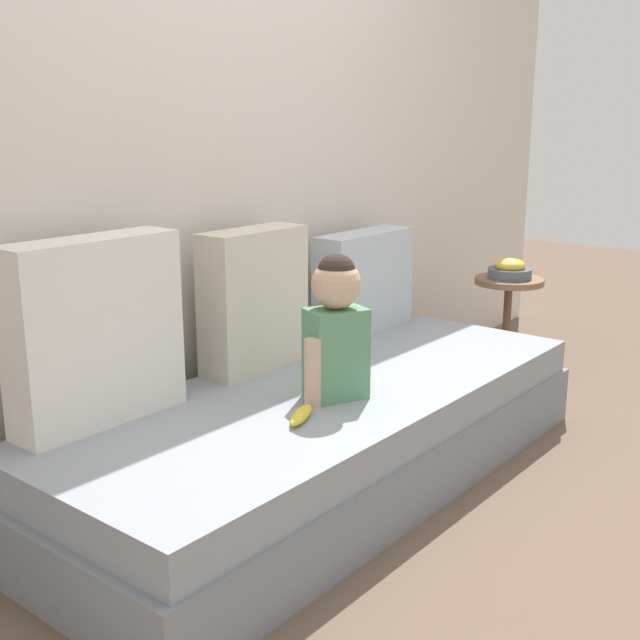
% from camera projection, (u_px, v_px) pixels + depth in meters
% --- Properties ---
extents(ground_plane, '(12.00, 12.00, 0.00)m').
position_uv_depth(ground_plane, '(326.00, 479.00, 2.92)').
color(ground_plane, brown).
extents(back_wall, '(5.47, 0.10, 2.23)m').
position_uv_depth(back_wall, '(207.00, 166.00, 3.00)').
color(back_wall, silver).
rests_on(back_wall, ground).
extents(couch, '(2.27, 0.89, 0.36)m').
position_uv_depth(couch, '(326.00, 434.00, 2.88)').
color(couch, gray).
rests_on(couch, ground).
extents(throw_pillow_left, '(0.56, 0.16, 0.58)m').
position_uv_depth(throw_pillow_left, '(96.00, 332.00, 2.44)').
color(throw_pillow_left, silver).
rests_on(throw_pillow_left, couch).
extents(throw_pillow_center, '(0.44, 0.16, 0.53)m').
position_uv_depth(throw_pillow_center, '(254.00, 300.00, 2.98)').
color(throw_pillow_center, beige).
rests_on(throw_pillow_center, couch).
extents(throw_pillow_right, '(0.54, 0.16, 0.44)m').
position_uv_depth(throw_pillow_right, '(364.00, 282.00, 3.52)').
color(throw_pillow_right, '#B2BCC6').
rests_on(throw_pillow_right, couch).
extents(toddler, '(0.31, 0.20, 0.50)m').
position_uv_depth(toddler, '(336.00, 324.00, 2.66)').
color(toddler, '#568E66').
rests_on(toddler, couch).
extents(banana, '(0.17, 0.10, 0.04)m').
position_uv_depth(banana, '(301.00, 415.00, 2.50)').
color(banana, yellow).
rests_on(banana, couch).
extents(side_table, '(0.34, 0.34, 0.51)m').
position_uv_depth(side_table, '(508.00, 302.00, 4.02)').
color(side_table, brown).
rests_on(side_table, ground).
extents(fruit_bowl, '(0.22, 0.22, 0.10)m').
position_uv_depth(fruit_bowl, '(510.00, 270.00, 3.98)').
color(fruit_bowl, '#4C5666').
rests_on(fruit_bowl, side_table).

